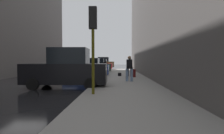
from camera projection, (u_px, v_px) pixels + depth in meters
ground_plane at (24, 87)px, 10.29m from camera, size 120.00×120.00×0.00m
sidewalk at (126, 86)px, 10.12m from camera, size 4.00×40.00×0.15m
parked_black_suv at (67, 70)px, 9.93m from camera, size 4.62×2.11×2.25m
parked_blue_sedan at (87, 68)px, 16.67m from camera, size 4.21×2.09×1.79m
parked_dark_green_sedan at (95, 66)px, 22.76m from camera, size 4.27×2.18×1.79m
parked_red_hatchback at (100, 65)px, 28.67m from camera, size 4.23×2.11×1.79m
parked_bronze_suv at (103, 63)px, 34.65m from camera, size 4.66×2.17×2.25m
fire_hydrant at (106, 72)px, 15.82m from camera, size 0.42×0.22×0.70m
traffic_light at (93, 31)px, 7.21m from camera, size 0.32×0.32×3.60m
pedestrian_in_tan_coat at (130, 66)px, 15.67m from camera, size 0.51×0.42×1.71m
pedestrian_in_jeans at (129, 67)px, 11.77m from camera, size 0.53×0.48×1.71m
rolling_suitcase at (133, 73)px, 14.91m from camera, size 0.43×0.60×1.04m
duffel_bag at (120, 74)px, 16.02m from camera, size 0.32×0.44×0.28m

